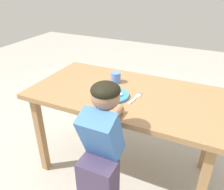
# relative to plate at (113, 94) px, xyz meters

# --- Properties ---
(ground_plane) EXTENTS (8.00, 8.00, 0.00)m
(ground_plane) POSITION_rel_plate_xyz_m (0.06, 0.11, -0.77)
(ground_plane) COLOR #AAA69B
(dining_table) EXTENTS (1.39, 0.74, 0.75)m
(dining_table) POSITION_rel_plate_xyz_m (0.06, 0.11, -0.10)
(dining_table) COLOR #9A7147
(dining_table) RESTS_ON ground_plane
(plate) EXTENTS (0.22, 0.22, 0.07)m
(plate) POSITION_rel_plate_xyz_m (0.00, 0.00, 0.00)
(plate) COLOR #3787C3
(plate) RESTS_ON dining_table
(fork) EXTENTS (0.05, 0.20, 0.01)m
(fork) POSITION_rel_plate_xyz_m (0.15, 0.04, -0.01)
(fork) COLOR silver
(fork) RESTS_ON dining_table
(spoon) EXTENTS (0.11, 0.21, 0.02)m
(spoon) POSITION_rel_plate_xyz_m (-0.16, 0.05, -0.01)
(spoon) COLOR tan
(spoon) RESTS_ON dining_table
(drinking_cup) EXTENTS (0.08, 0.08, 0.08)m
(drinking_cup) POSITION_rel_plate_xyz_m (-0.08, 0.23, 0.02)
(drinking_cup) COLOR #587FDD
(drinking_cup) RESTS_ON dining_table
(person) EXTENTS (0.21, 0.38, 1.03)m
(person) POSITION_rel_plate_xyz_m (0.13, -0.43, -0.24)
(person) COLOR #473956
(person) RESTS_ON ground_plane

